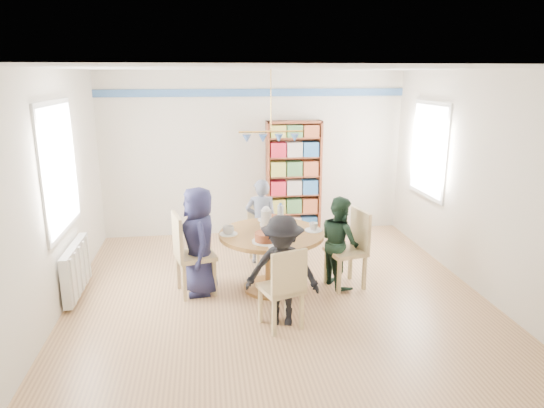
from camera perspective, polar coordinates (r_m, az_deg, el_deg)
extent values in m
plane|color=tan|center=(6.11, 0.53, -10.53)|extent=(5.00, 5.00, 0.00)
plane|color=white|center=(5.52, 0.60, 15.68)|extent=(5.00, 5.00, 0.00)
plane|color=silver|center=(8.10, -2.08, 5.87)|extent=(5.00, 0.00, 5.00)
plane|color=silver|center=(3.33, 7.05, -7.85)|extent=(5.00, 0.00, 5.00)
plane|color=silver|center=(5.85, -24.44, 0.95)|extent=(0.00, 5.00, 5.00)
plane|color=silver|center=(6.52, 22.89, 2.44)|extent=(0.00, 5.00, 5.00)
cube|color=#355C93|center=(7.98, -2.14, 12.96)|extent=(5.00, 0.02, 0.12)
cube|color=white|center=(6.08, -23.80, 3.92)|extent=(0.03, 1.32, 1.52)
cube|color=white|center=(6.07, -23.62, 3.93)|extent=(0.01, 1.20, 1.40)
cube|color=white|center=(7.60, 18.00, 6.07)|extent=(0.03, 1.12, 1.42)
cube|color=white|center=(7.59, 17.87, 6.07)|extent=(0.01, 1.00, 1.30)
cylinder|color=gold|center=(6.02, -0.14, 12.06)|extent=(0.01, 0.01, 0.75)
cylinder|color=gold|center=(6.05, -0.13, 8.51)|extent=(0.80, 0.02, 0.02)
cone|color=#4470C0|center=(6.03, -2.99, 7.69)|extent=(0.11, 0.11, 0.10)
cone|color=#4470C0|center=(6.05, -1.08, 7.74)|extent=(0.11, 0.11, 0.10)
cone|color=#4470C0|center=(6.07, 0.81, 7.77)|extent=(0.11, 0.11, 0.10)
cone|color=#4470C0|center=(6.11, 2.68, 7.80)|extent=(0.11, 0.11, 0.10)
cube|color=silver|center=(6.39, -22.06, -7.09)|extent=(0.10, 1.00, 0.60)
cube|color=silver|center=(6.02, -22.38, -8.50)|extent=(0.02, 0.06, 0.56)
cube|color=silver|center=(6.20, -21.94, -7.77)|extent=(0.02, 0.06, 0.56)
cube|color=silver|center=(6.38, -21.53, -7.09)|extent=(0.02, 0.06, 0.56)
cube|color=silver|center=(6.56, -21.14, -6.44)|extent=(0.02, 0.06, 0.56)
cube|color=silver|center=(6.74, -20.77, -5.83)|extent=(0.02, 0.06, 0.56)
cylinder|color=brown|center=(5.99, -0.06, -3.59)|extent=(1.30, 1.30, 0.05)
cylinder|color=brown|center=(6.12, -0.06, -6.92)|extent=(0.16, 0.16, 0.70)
cylinder|color=brown|center=(6.25, -0.06, -9.72)|extent=(0.70, 0.70, 0.04)
cube|color=tan|center=(6.04, -9.01, -6.01)|extent=(0.55, 0.55, 0.05)
cube|color=tan|center=(5.91, -11.06, -3.79)|extent=(0.15, 0.45, 0.54)
cube|color=tan|center=(6.01, -6.78, -8.65)|extent=(0.05, 0.05, 0.47)
cube|color=tan|center=(6.34, -7.67, -7.39)|extent=(0.05, 0.05, 0.47)
cube|color=tan|center=(5.94, -10.25, -9.11)|extent=(0.05, 0.05, 0.47)
cube|color=tan|center=(6.27, -10.95, -7.80)|extent=(0.05, 0.05, 0.47)
cube|color=tan|center=(6.22, 8.66, -5.55)|extent=(0.52, 0.52, 0.05)
cube|color=tan|center=(6.23, 10.36, -3.04)|extent=(0.14, 0.44, 0.52)
cube|color=tan|center=(6.37, 6.38, -7.32)|extent=(0.05, 0.05, 0.45)
cube|color=tan|center=(6.08, 7.90, -8.49)|extent=(0.05, 0.05, 0.45)
cube|color=tan|center=(6.53, 9.19, -6.85)|extent=(0.05, 0.05, 0.45)
cube|color=tan|center=(6.25, 10.80, -7.96)|extent=(0.05, 0.05, 0.45)
cube|color=tan|center=(7.01, -0.99, -3.61)|extent=(0.45, 0.45, 0.04)
cube|color=tan|center=(7.09, -1.50, -1.51)|extent=(0.37, 0.13, 0.44)
cube|color=tan|center=(6.89, -1.70, -5.77)|extent=(0.04, 0.04, 0.38)
cube|color=tan|center=(7.00, 0.62, -5.44)|extent=(0.04, 0.04, 0.38)
cube|color=tan|center=(7.16, -2.56, -4.97)|extent=(0.04, 0.04, 0.38)
cube|color=tan|center=(7.26, -0.31, -4.67)|extent=(0.04, 0.04, 0.38)
cube|color=tan|center=(5.22, 1.04, -9.91)|extent=(0.51, 0.51, 0.05)
cube|color=tan|center=(4.98, 2.05, -8.18)|extent=(0.40, 0.17, 0.48)
cube|color=tan|center=(5.52, 1.75, -11.08)|extent=(0.05, 0.05, 0.41)
cube|color=tan|center=(5.39, -1.38, -11.77)|extent=(0.05, 0.05, 0.41)
cube|color=tan|center=(5.27, 3.50, -12.46)|extent=(0.05, 0.05, 0.41)
cube|color=tan|center=(5.13, 0.24, -13.25)|extent=(0.05, 0.05, 0.41)
imported|color=#1B1C3C|center=(5.98, -8.57, -4.33)|extent=(0.54, 0.72, 1.35)
imported|color=black|center=(6.21, 7.94, -4.39)|extent=(0.57, 0.66, 1.17)
imported|color=gray|center=(6.88, -1.27, -2.07)|extent=(0.48, 0.35, 1.23)
imported|color=black|center=(5.21, 1.22, -7.85)|extent=(0.88, 0.64, 1.22)
cube|color=brown|center=(8.04, -0.51, 2.94)|extent=(0.04, 0.27, 1.91)
cube|color=brown|center=(8.19, 5.55, 3.11)|extent=(0.04, 0.27, 1.91)
cube|color=brown|center=(7.96, 2.63, 9.63)|extent=(0.91, 0.27, 0.04)
cube|color=brown|center=(8.35, 2.48, -3.21)|extent=(0.91, 0.27, 0.05)
cube|color=brown|center=(8.23, 2.39, 3.21)|extent=(0.91, 0.02, 1.91)
cube|color=brown|center=(8.25, 2.50, -0.99)|extent=(0.85, 0.25, 0.02)
cube|color=brown|center=(8.17, 2.53, 1.16)|extent=(0.85, 0.25, 0.02)
cube|color=brown|center=(8.10, 2.55, 3.34)|extent=(0.85, 0.25, 0.02)
cube|color=brown|center=(8.04, 2.58, 5.56)|extent=(0.85, 0.25, 0.02)
cube|color=brown|center=(7.99, 2.61, 7.81)|extent=(0.85, 0.25, 0.02)
cube|color=#B11B2E|center=(8.24, 0.64, -2.37)|extent=(0.25, 0.20, 0.24)
cube|color=beige|center=(8.29, 2.51, -2.29)|extent=(0.25, 0.20, 0.24)
cube|color=#295C99|center=(8.34, 4.35, -2.21)|extent=(0.25, 0.20, 0.24)
cube|color=#B5B448|center=(8.15, 0.65, -0.22)|extent=(0.25, 0.20, 0.24)
cube|color=#41723F|center=(8.20, 2.54, -0.15)|extent=(0.25, 0.20, 0.24)
cube|color=#9C4B2A|center=(8.25, 4.40, -0.08)|extent=(0.25, 0.20, 0.24)
cube|color=#B11B2E|center=(8.07, 0.66, 1.96)|extent=(0.25, 0.20, 0.24)
cube|color=beige|center=(8.12, 2.56, 2.01)|extent=(0.25, 0.20, 0.24)
cube|color=#295C99|center=(8.17, 4.44, 2.07)|extent=(0.25, 0.20, 0.24)
cube|color=#B5B448|center=(8.01, 0.66, 4.17)|extent=(0.25, 0.20, 0.24)
cube|color=#41723F|center=(8.05, 2.59, 4.22)|extent=(0.25, 0.20, 0.24)
cube|color=#9C4B2A|center=(8.11, 4.49, 4.26)|extent=(0.25, 0.20, 0.24)
cube|color=#B11B2E|center=(7.95, 0.67, 6.42)|extent=(0.25, 0.20, 0.24)
cube|color=beige|center=(8.00, 2.61, 6.46)|extent=(0.25, 0.20, 0.24)
cube|color=#295C99|center=(8.05, 4.53, 6.49)|extent=(0.25, 0.20, 0.24)
cube|color=#B5B448|center=(7.92, 0.68, 8.56)|extent=(0.25, 0.20, 0.20)
cube|color=#41723F|center=(7.96, 2.64, 8.59)|extent=(0.25, 0.20, 0.20)
cube|color=#9C4B2A|center=(8.02, 4.58, 8.60)|extent=(0.25, 0.20, 0.20)
cylinder|color=white|center=(6.02, -0.70, -1.93)|extent=(0.13, 0.13, 0.26)
sphere|color=white|center=(5.98, -0.70, -0.72)|extent=(0.10, 0.10, 0.10)
cylinder|color=silver|center=(6.08, 1.00, -1.54)|extent=(0.08, 0.08, 0.31)
cylinder|color=#4470C0|center=(6.03, 1.01, -0.04)|extent=(0.03, 0.03, 0.03)
cylinder|color=white|center=(6.28, 0.05, -2.41)|extent=(0.33, 0.33, 0.01)
cylinder|color=brown|center=(6.26, 0.05, -1.92)|extent=(0.26, 0.26, 0.10)
cylinder|color=white|center=(5.65, -0.70, -4.40)|extent=(0.33, 0.33, 0.01)
cylinder|color=brown|center=(5.64, -0.71, -3.86)|extent=(0.26, 0.26, 0.10)
cylinder|color=white|center=(5.93, -5.13, -3.53)|extent=(0.22, 0.22, 0.01)
imported|color=white|center=(5.92, -5.15, -3.09)|extent=(0.14, 0.14, 0.11)
cylinder|color=white|center=(6.07, 4.90, -3.09)|extent=(0.22, 0.22, 0.01)
imported|color=white|center=(6.06, 4.91, -2.68)|extent=(0.11, 0.11, 0.10)
cylinder|color=white|center=(6.48, -0.71, -1.86)|extent=(0.22, 0.22, 0.01)
imported|color=white|center=(6.46, -0.71, -1.45)|extent=(0.14, 0.14, 0.11)
cylinder|color=white|center=(5.48, 0.71, -5.04)|extent=(0.22, 0.22, 0.01)
imported|color=white|center=(5.47, 0.71, -4.59)|extent=(0.11, 0.11, 0.10)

